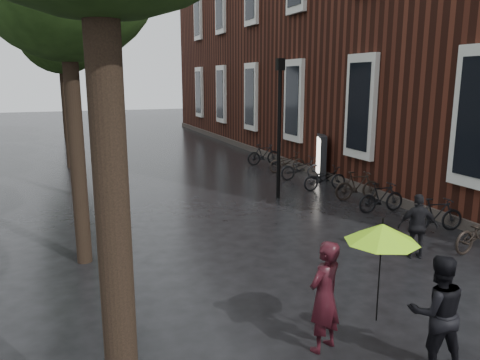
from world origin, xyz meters
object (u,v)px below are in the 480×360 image
parked_bicycles (336,180)px  ad_lightbox (321,157)px  person_burgundy (324,296)px  lamp_post (279,115)px  person_black (437,312)px  pedestrian_walking (418,226)px

parked_bicycles → ad_lightbox: size_ratio=7.21×
person_burgundy → lamp_post: lamp_post is taller
parked_bicycles → lamp_post: size_ratio=2.78×
ad_lightbox → parked_bicycles: bearing=-85.2°
person_black → pedestrian_walking: size_ratio=1.12×
ad_lightbox → lamp_post: (-2.98, -2.24, 1.89)m
person_burgundy → pedestrian_walking: bearing=-170.0°
ad_lightbox → lamp_post: bearing=-119.9°
pedestrian_walking → lamp_post: size_ratio=0.32×
person_burgundy → pedestrian_walking: size_ratio=1.15×
ad_lightbox → person_burgundy: bearing=-97.4°
pedestrian_walking → ad_lightbox: 8.61m
lamp_post → parked_bicycles: bearing=-2.1°
person_burgundy → person_black: person_burgundy is taller
lamp_post → ad_lightbox: bearing=37.0°
person_burgundy → ad_lightbox: (6.30, 10.69, 0.05)m
pedestrian_walking → ad_lightbox: size_ratio=0.83×
person_black → pedestrian_walking: (2.65, 3.35, -0.09)m
lamp_post → person_burgundy: bearing=-111.5°
person_black → ad_lightbox: size_ratio=0.93×
person_burgundy → ad_lightbox: size_ratio=0.95×
pedestrian_walking → parked_bicycles: size_ratio=0.12×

